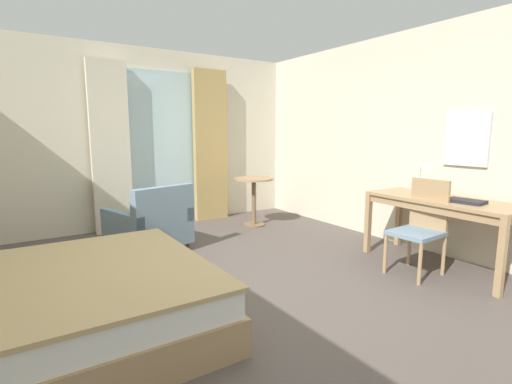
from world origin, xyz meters
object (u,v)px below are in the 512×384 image
(closed_book, at_px, (466,201))
(round_cafe_table, at_px, (254,191))
(bed, at_px, (32,313))
(desk_lamp, at_px, (425,169))
(writing_desk, at_px, (443,206))
(armchair_by_window, at_px, (151,226))
(desk_chair, at_px, (421,223))

(closed_book, distance_m, round_cafe_table, 2.95)
(bed, distance_m, desk_lamp, 3.91)
(bed, height_order, round_cafe_table, bed)
(closed_book, relative_size, round_cafe_table, 0.45)
(writing_desk, bearing_deg, closed_book, -102.74)
(armchair_by_window, bearing_deg, desk_chair, -46.33)
(writing_desk, xyz_separation_m, closed_book, (-0.06, -0.27, 0.10))
(writing_desk, distance_m, desk_chair, 0.37)
(bed, height_order, desk_lamp, desk_lamp)
(bed, relative_size, writing_desk, 1.44)
(writing_desk, distance_m, closed_book, 0.29)
(desk_lamp, bearing_deg, closed_book, -102.46)
(bed, distance_m, writing_desk, 3.83)
(desk_lamp, xyz_separation_m, closed_book, (-0.12, -0.54, -0.27))
(desk_lamp, distance_m, armchair_by_window, 3.22)
(desk_lamp, bearing_deg, writing_desk, -102.20)
(bed, relative_size, round_cafe_table, 3.04)
(desk_lamp, relative_size, round_cafe_table, 0.54)
(desk_lamp, xyz_separation_m, armchair_by_window, (-2.49, 1.92, -0.70))
(desk_chair, bearing_deg, bed, 170.59)
(closed_book, distance_m, armchair_by_window, 3.45)
(bed, bearing_deg, armchair_by_window, 50.59)
(desk_lamp, xyz_separation_m, round_cafe_table, (-0.75, 2.33, -0.48))
(bed, relative_size, closed_book, 6.74)
(closed_book, bearing_deg, desk_chair, 131.22)
(writing_desk, bearing_deg, armchair_by_window, 138.00)
(bed, relative_size, desk_lamp, 5.69)
(writing_desk, xyz_separation_m, round_cafe_table, (-0.69, 2.61, -0.12))
(bed, bearing_deg, closed_book, -12.80)
(round_cafe_table, bearing_deg, desk_chair, -82.55)
(closed_book, bearing_deg, armchair_by_window, 128.93)
(desk_chair, height_order, closed_book, desk_chair)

